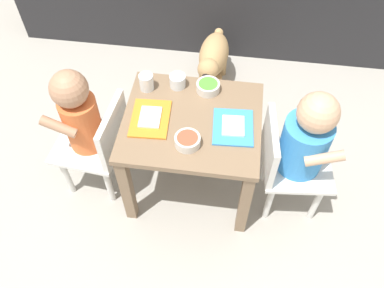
# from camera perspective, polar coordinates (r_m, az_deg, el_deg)

# --- Properties ---
(ground_plane) EXTENTS (7.00, 7.00, 0.00)m
(ground_plane) POSITION_cam_1_polar(r_m,az_deg,el_deg) (1.94, 0.00, -5.24)
(ground_plane) COLOR #9E998E
(dining_table) EXTENTS (0.54, 0.48, 0.45)m
(dining_table) POSITION_cam_1_polar(r_m,az_deg,el_deg) (1.65, 0.00, 1.47)
(dining_table) COLOR #7A6047
(dining_table) RESTS_ON ground
(seated_child_left) EXTENTS (0.30, 0.30, 0.67)m
(seated_child_left) POSITION_cam_1_polar(r_m,az_deg,el_deg) (1.68, -15.00, 3.14)
(seated_child_left) COLOR silver
(seated_child_left) RESTS_ON ground
(seated_child_right) EXTENTS (0.31, 0.31, 0.67)m
(seated_child_right) POSITION_cam_1_polar(r_m,az_deg,el_deg) (1.61, 15.37, 0.20)
(seated_child_right) COLOR silver
(seated_child_right) RESTS_ON ground
(dog) EXTENTS (0.18, 0.40, 0.31)m
(dog) POSITION_cam_1_polar(r_m,az_deg,el_deg) (2.22, 3.01, 12.14)
(dog) COLOR tan
(dog) RESTS_ON ground
(food_tray_left) EXTENTS (0.16, 0.20, 0.02)m
(food_tray_left) POSITION_cam_1_polar(r_m,az_deg,el_deg) (1.59, -5.93, 3.67)
(food_tray_left) COLOR orange
(food_tray_left) RESTS_ON dining_table
(food_tray_right) EXTENTS (0.17, 0.19, 0.02)m
(food_tray_right) POSITION_cam_1_polar(r_m,az_deg,el_deg) (1.56, 5.83, 2.44)
(food_tray_right) COLOR #388CD8
(food_tray_right) RESTS_ON dining_table
(water_cup_left) EXTENTS (0.07, 0.07, 0.06)m
(water_cup_left) POSITION_cam_1_polar(r_m,az_deg,el_deg) (1.69, -2.05, 8.83)
(water_cup_left) COLOR white
(water_cup_left) RESTS_ON dining_table
(water_cup_right) EXTENTS (0.06, 0.06, 0.07)m
(water_cup_right) POSITION_cam_1_polar(r_m,az_deg,el_deg) (1.69, -6.46, 8.62)
(water_cup_right) COLOR white
(water_cup_right) RESTS_ON dining_table
(cereal_bowl_left_side) EXTENTS (0.10, 0.10, 0.04)m
(cereal_bowl_left_side) POSITION_cam_1_polar(r_m,az_deg,el_deg) (1.49, -0.73, 0.50)
(cereal_bowl_left_side) COLOR silver
(cereal_bowl_left_side) RESTS_ON dining_table
(cereal_bowl_right_side) EXTENTS (0.10, 0.10, 0.04)m
(cereal_bowl_right_side) POSITION_cam_1_polar(r_m,az_deg,el_deg) (1.68, 2.29, 8.12)
(cereal_bowl_right_side) COLOR silver
(cereal_bowl_right_side) RESTS_ON dining_table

